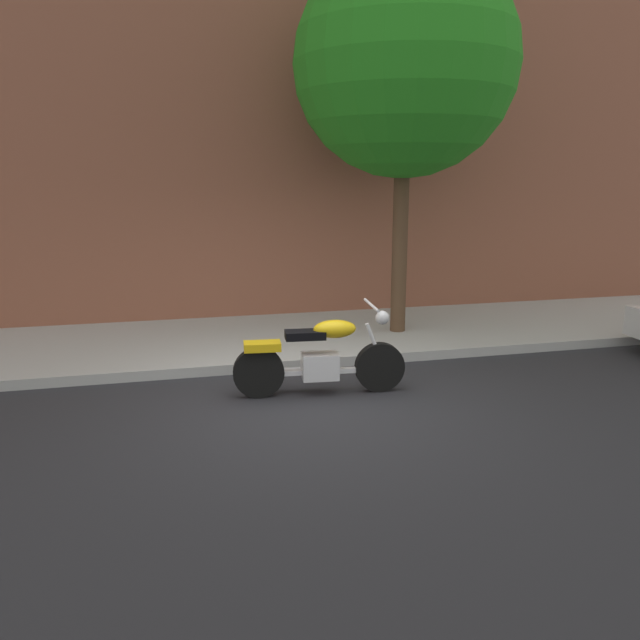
% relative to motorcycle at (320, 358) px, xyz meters
% --- Properties ---
extents(ground_plane, '(60.00, 60.00, 0.00)m').
position_rel_motorcycle_xyz_m(ground_plane, '(-0.20, -0.22, -0.45)').
color(ground_plane, '#28282D').
extents(sidewalk, '(18.51, 2.97, 0.14)m').
position_rel_motorcycle_xyz_m(sidewalk, '(-0.20, 2.48, -0.38)').
color(sidewalk, '#ADADAD').
rests_on(sidewalk, ground).
extents(building_facade, '(18.51, 0.50, 9.76)m').
position_rel_motorcycle_xyz_m(building_facade, '(-0.20, 4.22, 4.43)').
color(building_facade, brown).
rests_on(building_facade, ground).
extents(motorcycle, '(2.11, 0.70, 1.11)m').
position_rel_motorcycle_xyz_m(motorcycle, '(0.00, 0.00, 0.00)').
color(motorcycle, black).
rests_on(motorcycle, ground).
extents(street_tree, '(3.37, 3.37, 5.93)m').
position_rel_motorcycle_xyz_m(street_tree, '(1.86, 2.27, 3.78)').
color(street_tree, '#503826').
rests_on(street_tree, ground).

